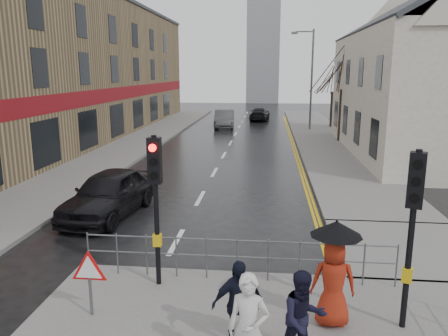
% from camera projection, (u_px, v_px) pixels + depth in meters
% --- Properties ---
extents(ground, '(120.00, 120.00, 0.00)m').
position_uv_depth(ground, '(148.00, 293.00, 9.77)').
color(ground, black).
rests_on(ground, ground).
extents(left_pavement, '(4.00, 44.00, 0.14)m').
position_uv_depth(left_pavement, '(147.00, 136.00, 32.74)').
color(left_pavement, '#605E5B').
rests_on(left_pavement, ground).
extents(right_pavement, '(4.00, 40.00, 0.14)m').
position_uv_depth(right_pavement, '(320.00, 135.00, 33.38)').
color(right_pavement, '#605E5B').
rests_on(right_pavement, ground).
extents(pavement_bridge_right, '(4.00, 4.20, 0.14)m').
position_uv_depth(pavement_bridge_right, '(408.00, 249.00, 12.02)').
color(pavement_bridge_right, '#605E5B').
rests_on(pavement_bridge_right, ground).
extents(building_left_terrace, '(8.00, 42.00, 10.00)m').
position_uv_depth(building_left_terrace, '(65.00, 69.00, 31.25)').
color(building_left_terrace, '#8D7551').
rests_on(building_left_terrace, ground).
extents(building_right_cream, '(9.00, 16.40, 10.10)m').
position_uv_depth(building_right_cream, '(434.00, 73.00, 25.01)').
color(building_right_cream, beige).
rests_on(building_right_cream, ground).
extents(church_tower, '(5.00, 5.00, 18.00)m').
position_uv_depth(church_tower, '(263.00, 44.00, 67.87)').
color(church_tower, gray).
rests_on(church_tower, ground).
extents(traffic_signal_near_left, '(0.28, 0.27, 3.40)m').
position_uv_depth(traffic_signal_near_left, '(155.00, 185.00, 9.41)').
color(traffic_signal_near_left, black).
rests_on(traffic_signal_near_left, near_pavement).
extents(traffic_signal_near_right, '(0.34, 0.33, 3.40)m').
position_uv_depth(traffic_signal_near_right, '(413.00, 209.00, 7.74)').
color(traffic_signal_near_right, black).
rests_on(traffic_signal_near_right, near_pavement).
extents(guard_railing_front, '(7.14, 0.04, 1.00)m').
position_uv_depth(guard_railing_front, '(237.00, 250.00, 9.97)').
color(guard_railing_front, '#595B5E').
rests_on(guard_railing_front, near_pavement).
extents(warning_sign, '(0.80, 0.07, 1.35)m').
position_uv_depth(warning_sign, '(89.00, 272.00, 8.45)').
color(warning_sign, '#595B5E').
rests_on(warning_sign, near_pavement).
extents(street_lamp, '(1.83, 0.25, 8.00)m').
position_uv_depth(street_lamp, '(310.00, 73.00, 35.36)').
color(street_lamp, '#595B5E').
rests_on(street_lamp, right_pavement).
extents(tree_near, '(2.40, 2.40, 6.58)m').
position_uv_depth(tree_near, '(343.00, 67.00, 29.27)').
color(tree_near, '#32251C').
rests_on(tree_near, right_pavement).
extents(tree_far, '(2.40, 2.40, 5.64)m').
position_uv_depth(tree_far, '(333.00, 76.00, 37.14)').
color(tree_far, '#32251C').
rests_on(tree_far, right_pavement).
extents(pedestrian_a, '(0.69, 0.50, 1.76)m').
position_uv_depth(pedestrian_a, '(248.00, 329.00, 6.63)').
color(pedestrian_a, silver).
rests_on(pedestrian_a, near_pavement).
extents(pedestrian_b, '(0.95, 0.84, 1.63)m').
position_uv_depth(pedestrian_b, '(303.00, 319.00, 7.03)').
color(pedestrian_b, black).
rests_on(pedestrian_b, near_pavement).
extents(pedestrian_with_umbrella, '(0.96, 0.96, 2.06)m').
position_uv_depth(pedestrian_with_umbrella, '(334.00, 269.00, 8.10)').
color(pedestrian_with_umbrella, maroon).
rests_on(pedestrian_with_umbrella, near_pavement).
extents(pedestrian_d, '(1.01, 0.71, 1.58)m').
position_uv_depth(pedestrian_d, '(238.00, 304.00, 7.52)').
color(pedestrian_d, black).
rests_on(pedestrian_d, near_pavement).
extents(car_parked, '(2.44, 4.81, 1.57)m').
position_uv_depth(car_parked, '(109.00, 193.00, 14.86)').
color(car_parked, black).
rests_on(car_parked, ground).
extents(car_mid, '(1.93, 4.77, 1.54)m').
position_uv_depth(car_mid, '(224.00, 119.00, 38.39)').
color(car_mid, '#424447').
rests_on(car_mid, ground).
extents(car_far, '(2.11, 4.51, 1.27)m').
position_uv_depth(car_far, '(260.00, 114.00, 43.97)').
color(car_far, black).
rests_on(car_far, ground).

